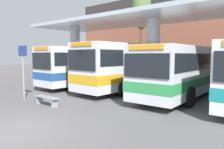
# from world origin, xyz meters

# --- Properties ---
(ground_plane) EXTENTS (100.00, 100.00, 0.00)m
(ground_plane) POSITION_xyz_m (0.00, 0.00, 0.00)
(ground_plane) COLOR #565456
(townhouse_backdrop) EXTENTS (40.00, 0.58, 10.58)m
(townhouse_backdrop) POSITION_xyz_m (0.00, 22.65, 6.14)
(townhouse_backdrop) COLOR brown
(townhouse_backdrop) RESTS_ON ground_plane
(station_canopy) EXTENTS (21.05, 5.80, 5.28)m
(station_canopy) POSITION_xyz_m (0.00, 9.73, 4.43)
(station_canopy) COLOR silver
(station_canopy) RESTS_ON ground_plane
(transit_bus_left_bay) EXTENTS (2.93, 10.68, 3.23)m
(transit_bus_left_bay) POSITION_xyz_m (-5.99, 10.29, 1.81)
(transit_bus_left_bay) COLOR silver
(transit_bus_left_bay) RESTS_ON ground_plane
(transit_bus_center_bay) EXTENTS (3.14, 12.48, 3.40)m
(transit_bus_center_bay) POSITION_xyz_m (-1.94, 11.29, 1.90)
(transit_bus_center_bay) COLOR silver
(transit_bus_center_bay) RESTS_ON ground_plane
(transit_bus_right_bay) EXTENTS (2.95, 12.05, 3.13)m
(transit_bus_right_bay) POSITION_xyz_m (2.09, 11.04, 1.76)
(transit_bus_right_bay) COLOR silver
(transit_bus_right_bay) RESTS_ON ground_plane
(waiting_bench_near_pillar) EXTENTS (1.73, 0.44, 0.46)m
(waiting_bench_near_pillar) POSITION_xyz_m (-2.43, 2.94, 0.34)
(waiting_bench_near_pillar) COLOR gray
(waiting_bench_near_pillar) RESTS_ON ground_plane
(info_sign_platform) EXTENTS (0.90, 0.09, 3.17)m
(info_sign_platform) POSITION_xyz_m (-4.84, 3.00, 2.25)
(info_sign_platform) COLOR gray
(info_sign_platform) RESTS_ON ground_plane
(poplar_tree_behind_right) EXTENTS (2.07, 2.07, 9.95)m
(poplar_tree_behind_right) POSITION_xyz_m (-5.47, 16.82, 7.56)
(poplar_tree_behind_right) COLOR #473A2B
(poplar_tree_behind_right) RESTS_ON ground_plane
(parked_car_street) EXTENTS (4.34, 2.12, 2.16)m
(parked_car_street) POSITION_xyz_m (-3.81, 18.74, 1.04)
(parked_car_street) COLOR #B2B7BC
(parked_car_street) RESTS_ON ground_plane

